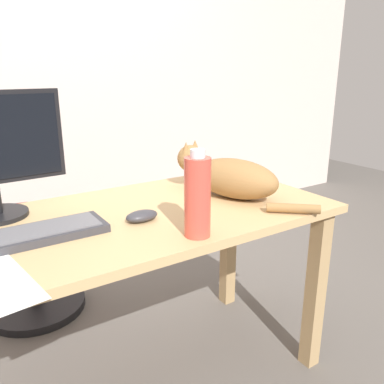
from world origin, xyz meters
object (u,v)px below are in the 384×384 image
object	(u,v)px
keyboard	(30,235)
water_bottle	(197,196)
computer_mouse	(142,216)
office_chair	(17,241)
cat	(230,176)

from	to	relation	value
keyboard	water_bottle	world-z (taller)	water_bottle
computer_mouse	water_bottle	world-z (taller)	water_bottle
office_chair	keyboard	bearing A→B (deg)	-95.25
office_chair	cat	xyz separation A→B (m)	(0.68, -0.78, 0.40)
office_chair	water_bottle	bearing A→B (deg)	-71.18
computer_mouse	water_bottle	xyz separation A→B (m)	(0.09, -0.20, 0.11)
cat	office_chair	bearing A→B (deg)	130.81
office_chair	water_bottle	world-z (taller)	water_bottle
cat	water_bottle	world-z (taller)	water_bottle
keyboard	computer_mouse	xyz separation A→B (m)	(0.34, -0.05, 0.00)
office_chair	cat	bearing A→B (deg)	-49.19
office_chair	water_bottle	size ratio (longest dim) A/B	3.49
office_chair	cat	world-z (taller)	office_chair
water_bottle	computer_mouse	bearing A→B (deg)	113.43
office_chair	water_bottle	xyz separation A→B (m)	(0.35, -1.04, 0.44)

